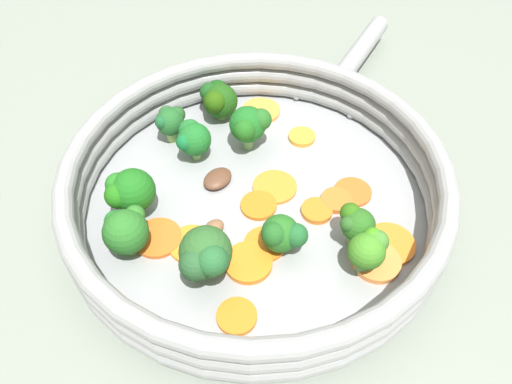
# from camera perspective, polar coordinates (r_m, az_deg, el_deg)

# --- Properties ---
(ground_plane) EXTENTS (4.00, 4.00, 0.00)m
(ground_plane) POSITION_cam_1_polar(r_m,az_deg,el_deg) (0.51, 0.00, -2.16)
(ground_plane) COLOR gray
(skillet) EXTENTS (0.35, 0.35, 0.01)m
(skillet) POSITION_cam_1_polar(r_m,az_deg,el_deg) (0.50, 0.00, -1.65)
(skillet) COLOR #939699
(skillet) RESTS_ON ground_plane
(skillet_rim_wall) EXTENTS (0.37, 0.37, 0.06)m
(skillet_rim_wall) POSITION_cam_1_polar(r_m,az_deg,el_deg) (0.48, 0.00, 1.04)
(skillet_rim_wall) COLOR #939595
(skillet_rim_wall) RESTS_ON skillet
(skillet_handle) EXTENTS (0.16, 0.14, 0.02)m
(skillet_handle) POSITION_cam_1_polar(r_m,az_deg,el_deg) (0.68, 11.29, 14.88)
(skillet_handle) COLOR #999B9E
(skillet_handle) RESTS_ON skillet
(skillet_rivet_left) EXTENTS (0.01, 0.01, 0.01)m
(skillet_rivet_left) POSITION_cam_1_polar(r_m,az_deg,el_deg) (0.60, 10.79, 8.65)
(skillet_rivet_left) COLOR #929599
(skillet_rivet_left) RESTS_ON skillet
(skillet_rivet_right) EXTENTS (0.01, 0.01, 0.01)m
(skillet_rivet_right) POSITION_cam_1_polar(r_m,az_deg,el_deg) (0.62, 4.66, 10.80)
(skillet_rivet_right) COLOR #93939A
(skillet_rivet_right) RESTS_ON skillet
(carrot_slice_0) EXTENTS (0.06, 0.06, 0.00)m
(carrot_slice_0) POSITION_cam_1_polar(r_m,az_deg,el_deg) (0.60, 0.57, 9.27)
(carrot_slice_0) COLOR orange
(carrot_slice_0) RESTS_ON skillet
(carrot_slice_1) EXTENTS (0.04, 0.04, 0.00)m
(carrot_slice_1) POSITION_cam_1_polar(r_m,az_deg,el_deg) (0.49, -0.18, -1.69)
(carrot_slice_1) COLOR orange
(carrot_slice_1) RESTS_ON skillet
(carrot_slice_2) EXTENTS (0.05, 0.05, 0.00)m
(carrot_slice_2) POSITION_cam_1_polar(r_m,az_deg,el_deg) (0.52, 10.99, -0.00)
(carrot_slice_2) COLOR orange
(carrot_slice_2) RESTS_ON skillet
(carrot_slice_3) EXTENTS (0.05, 0.05, 0.00)m
(carrot_slice_3) POSITION_cam_1_polar(r_m,az_deg,el_deg) (0.47, 1.03, -5.98)
(carrot_slice_3) COLOR orange
(carrot_slice_3) RESTS_ON skillet
(carrot_slice_4) EXTENTS (0.05, 0.05, 0.00)m
(carrot_slice_4) POSITION_cam_1_polar(r_m,az_deg,el_deg) (0.47, -7.39, -5.91)
(carrot_slice_4) COLOR orange
(carrot_slice_4) RESTS_ON skillet
(carrot_slice_5) EXTENTS (0.07, 0.07, 0.00)m
(carrot_slice_5) POSITION_cam_1_polar(r_m,az_deg,el_deg) (0.48, 15.01, -5.77)
(carrot_slice_5) COLOR orange
(carrot_slice_5) RESTS_ON skillet
(carrot_slice_6) EXTENTS (0.06, 0.06, 0.01)m
(carrot_slice_6) POSITION_cam_1_polar(r_m,az_deg,el_deg) (0.47, 13.60, -7.75)
(carrot_slice_6) COLOR #F98A40
(carrot_slice_6) RESTS_ON skillet
(carrot_slice_7) EXTENTS (0.04, 0.04, 0.01)m
(carrot_slice_7) POSITION_cam_1_polar(r_m,az_deg,el_deg) (0.49, 6.96, -2.14)
(carrot_slice_7) COLOR orange
(carrot_slice_7) RESTS_ON skillet
(carrot_slice_8) EXTENTS (0.03, 0.03, 0.01)m
(carrot_slice_8) POSITION_cam_1_polar(r_m,az_deg,el_deg) (0.50, 9.17, -0.95)
(carrot_slice_8) COLOR orange
(carrot_slice_8) RESTS_ON skillet
(carrot_slice_9) EXTENTS (0.04, 0.04, 0.01)m
(carrot_slice_9) POSITION_cam_1_polar(r_m,az_deg,el_deg) (0.56, 5.26, 6.29)
(carrot_slice_9) COLOR gold
(carrot_slice_9) RESTS_ON skillet
(carrot_slice_10) EXTENTS (0.04, 0.04, 0.00)m
(carrot_slice_10) POSITION_cam_1_polar(r_m,az_deg,el_deg) (0.43, -2.21, -14.01)
(carrot_slice_10) COLOR orange
(carrot_slice_10) RESTS_ON skillet
(carrot_slice_11) EXTENTS (0.06, 0.06, 0.00)m
(carrot_slice_11) POSITION_cam_1_polar(r_m,az_deg,el_deg) (0.51, 2.15, 0.58)
(carrot_slice_11) COLOR orange
(carrot_slice_11) RESTS_ON skillet
(carrot_slice_12) EXTENTS (0.06, 0.06, 0.00)m
(carrot_slice_12) POSITION_cam_1_polar(r_m,az_deg,el_deg) (0.48, -11.16, -5.16)
(carrot_slice_12) COLOR orange
(carrot_slice_12) RESTS_ON skillet
(carrot_slice_13) EXTENTS (0.06, 0.06, 0.01)m
(carrot_slice_13) POSITION_cam_1_polar(r_m,az_deg,el_deg) (0.45, -0.87, -8.07)
(carrot_slice_13) COLOR orange
(carrot_slice_13) RESTS_ON skillet
(broccoli_floret_0) EXTENTS (0.04, 0.04, 0.05)m
(broccoli_floret_0) POSITION_cam_1_polar(r_m,az_deg,el_deg) (0.53, -0.79, 7.66)
(broccoli_floret_0) COLOR #7AA55C
(broccoli_floret_0) RESTS_ON skillet
(broccoli_floret_1) EXTENTS (0.04, 0.03, 0.05)m
(broccoli_floret_1) POSITION_cam_1_polar(r_m,az_deg,el_deg) (0.44, 12.76, -6.37)
(broccoli_floret_1) COLOR #658E52
(broccoli_floret_1) RESTS_ON skillet
(broccoli_floret_2) EXTENTS (0.04, 0.04, 0.05)m
(broccoli_floret_2) POSITION_cam_1_polar(r_m,az_deg,el_deg) (0.46, -14.68, -4.27)
(broccoli_floret_2) COLOR #75954D
(broccoli_floret_2) RESTS_ON skillet
(broccoli_floret_3) EXTENTS (0.04, 0.04, 0.04)m
(broccoli_floret_3) POSITION_cam_1_polar(r_m,az_deg,el_deg) (0.53, -7.28, 6.24)
(broccoli_floret_3) COLOR #85B662
(broccoli_floret_3) RESTS_ON skillet
(broccoli_floret_4) EXTENTS (0.04, 0.04, 0.04)m
(broccoli_floret_4) POSITION_cam_1_polar(r_m,az_deg,el_deg) (0.55, -9.79, 8.04)
(broccoli_floret_4) COLOR #8BB65C
(broccoli_floret_4) RESTS_ON skillet
(broccoli_floret_5) EXTENTS (0.05, 0.05, 0.05)m
(broccoli_floret_5) POSITION_cam_1_polar(r_m,az_deg,el_deg) (0.42, -5.85, -7.22)
(broccoli_floret_5) COLOR #72A64D
(broccoli_floret_5) RESTS_ON skillet
(broccoli_floret_6) EXTENTS (0.05, 0.04, 0.05)m
(broccoli_floret_6) POSITION_cam_1_polar(r_m,az_deg,el_deg) (0.48, -14.29, 0.13)
(broccoli_floret_6) COLOR #658C52
(broccoli_floret_6) RESTS_ON skillet
(broccoli_floret_7) EXTENTS (0.04, 0.05, 0.04)m
(broccoli_floret_7) POSITION_cam_1_polar(r_m,az_deg,el_deg) (0.58, -4.35, 10.57)
(broccoli_floret_7) COLOR #7DA661
(broccoli_floret_7) RESTS_ON skillet
(broccoli_floret_8) EXTENTS (0.04, 0.04, 0.04)m
(broccoli_floret_8) POSITION_cam_1_polar(r_m,az_deg,el_deg) (0.45, 3.24, -4.74)
(broccoli_floret_8) COLOR #769952
(broccoli_floret_8) RESTS_ON skillet
(broccoli_floret_9) EXTENTS (0.03, 0.04, 0.04)m
(broccoli_floret_9) POSITION_cam_1_polar(r_m,az_deg,el_deg) (0.46, 11.35, -3.63)
(broccoli_floret_9) COLOR #69854D
(broccoli_floret_9) RESTS_ON skillet
(mushroom_piece_0) EXTENTS (0.04, 0.04, 0.01)m
(mushroom_piece_0) POSITION_cam_1_polar(r_m,az_deg,el_deg) (0.51, -4.41, 1.54)
(mushroom_piece_0) COLOR brown
(mushroom_piece_0) RESTS_ON skillet
(mushroom_piece_1) EXTENTS (0.02, 0.02, 0.01)m
(mushroom_piece_1) POSITION_cam_1_polar(r_m,az_deg,el_deg) (0.47, -4.82, -4.05)
(mushroom_piece_1) COLOR brown
(mushroom_piece_1) RESTS_ON skillet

